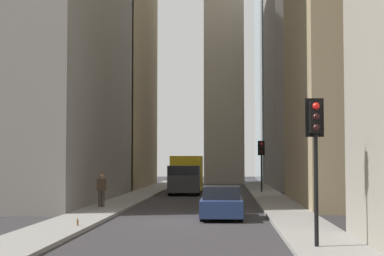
{
  "coord_description": "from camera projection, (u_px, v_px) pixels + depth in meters",
  "views": [
    {
      "loc": [
        -24.92,
        -1.6,
        2.54
      ],
      "look_at": [
        18.12,
        0.84,
        4.84
      ],
      "focal_mm": 56.35,
      "sensor_mm": 36.0,
      "label": 1
    }
  ],
  "objects": [
    {
      "name": "church_spire",
      "position": [
        224.0,
        14.0,
        66.8
      ],
      "size": [
        4.74,
        4.74,
        35.83
      ],
      "color": "beige",
      "rests_on": "ground_plane"
    },
    {
      "name": "pedestrian",
      "position": [
        102.0,
        189.0,
        30.99
      ],
      "size": [
        0.26,
        0.44,
        1.69
      ],
      "color": "#473D33",
      "rests_on": "sidewalk_right"
    },
    {
      "name": "delivery_truck",
      "position": [
        186.0,
        174.0,
        45.2
      ],
      "size": [
        6.46,
        2.25,
        2.84
      ],
      "color": "yellow",
      "rests_on": "ground_plane"
    },
    {
      "name": "traffic_light_foreground",
      "position": [
        316.0,
        137.0,
        16.9
      ],
      "size": [
        0.43,
        0.52,
        4.16
      ],
      "color": "black",
      "rests_on": "sidewalk_left"
    },
    {
      "name": "sedan_navy",
      "position": [
        222.0,
        203.0,
        26.18
      ],
      "size": [
        4.3,
        1.78,
        1.42
      ],
      "color": "navy",
      "rests_on": "ground_plane"
    },
    {
      "name": "building_left_far",
      "position": [
        322.0,
        21.0,
        56.13
      ],
      "size": [
        15.43,
        10.0,
        31.05
      ],
      "color": "gray",
      "rests_on": "ground_plane"
    },
    {
      "name": "traffic_light_midblock",
      "position": [
        261.0,
        154.0,
        45.52
      ],
      "size": [
        0.43,
        0.52,
        3.86
      ],
      "color": "black",
      "rests_on": "sidewalk_left"
    },
    {
      "name": "ground_plane",
      "position": [
        187.0,
        222.0,
        24.8
      ],
      "size": [
        135.0,
        135.0,
        0.0
      ],
      "primitive_type": "plane",
      "color": "#302D30"
    },
    {
      "name": "sidewalk_left",
      "position": [
        297.0,
        221.0,
        24.55
      ],
      "size": [
        90.0,
        2.2,
        0.14
      ],
      "primitive_type": "cube",
      "color": "gray",
      "rests_on": "ground_plane"
    },
    {
      "name": "discarded_bottle",
      "position": [
        78.0,
        223.0,
        22.09
      ],
      "size": [
        0.07,
        0.07,
        0.27
      ],
      "color": "brown",
      "rests_on": "sidewalk_right"
    },
    {
      "name": "building_right_far",
      "position": [
        93.0,
        24.0,
        55.27
      ],
      "size": [
        17.06,
        10.5,
        30.06
      ],
      "color": "#9E8966",
      "rests_on": "ground_plane"
    },
    {
      "name": "sidewalk_right",
      "position": [
        80.0,
        219.0,
        25.06
      ],
      "size": [
        90.0,
        2.2,
        0.14
      ],
      "primitive_type": "cube",
      "color": "gray",
      "rests_on": "ground_plane"
    }
  ]
}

